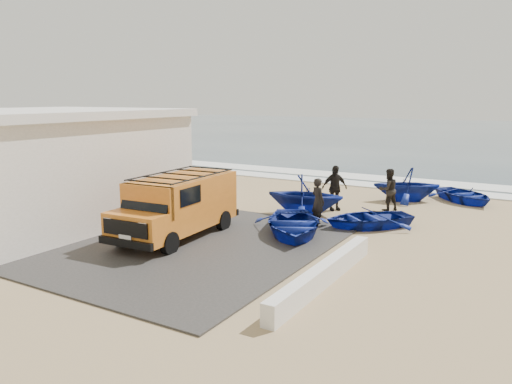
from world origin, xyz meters
The scene contains 16 objects.
ground centered at (0.00, 0.00, 0.00)m, with size 160.00×160.00×0.00m, color tan.
slab centered at (-2.00, -2.00, 0.03)m, with size 12.00×10.00×0.05m, color #393735.
ocean centered at (0.00, 56.00, 0.00)m, with size 180.00×88.00×0.01m, color #385166.
surf_line centered at (0.00, 12.00, 0.03)m, with size 180.00×1.60×0.06m, color white.
surf_wash centered at (0.00, 14.50, 0.02)m, with size 180.00×2.20×0.04m, color white.
building centered at (-7.50, -2.00, 2.16)m, with size 8.40×9.40×4.30m.
parapet centered at (5.00, -3.00, 0.28)m, with size 0.35×6.00×0.55m, color silver.
van centered at (-1.09, -1.41, 1.18)m, with size 2.32×5.21×2.19m.
boat_near_left centered at (2.21, 0.79, 0.40)m, with size 2.79×3.90×0.81m, color navy.
boat_near_right centered at (4.12, 3.20, 0.35)m, with size 2.39×3.34×0.69m, color navy.
boat_mid_left centered at (1.19, 3.95, 0.82)m, with size 2.70×3.13×1.65m, color navy.
boat_far_left centered at (4.12, 8.78, 0.79)m, with size 2.58×2.99×1.58m, color navy.
boat_far_right centered at (6.51, 9.88, 0.34)m, with size 2.35×3.29×0.68m, color navy.
fisherman_front centered at (2.32, 2.69, 0.89)m, with size 0.65×0.43×1.78m, color black.
fisherman_middle centered at (3.94, 6.40, 0.90)m, with size 0.87×0.68×1.80m, color black.
fisherman_back centered at (1.96, 5.25, 0.97)m, with size 1.14×0.47×1.94m, color black.
Camera 1 is at (9.73, -14.44, 4.77)m, focal length 35.00 mm.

